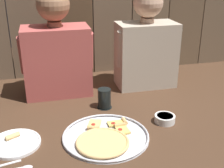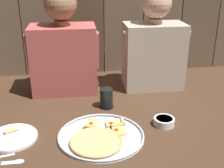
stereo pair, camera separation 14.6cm
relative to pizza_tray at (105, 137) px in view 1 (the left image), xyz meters
name	(u,v)px [view 1 (the left image)]	position (x,y,z in m)	size (l,w,h in m)	color
ground_plane	(123,125)	(0.11, 0.10, -0.01)	(3.20, 3.20, 0.00)	#422B1C
pizza_tray	(105,137)	(0.00, 0.00, 0.00)	(0.39, 0.39, 0.03)	silver
dinner_plate	(15,143)	(-0.39, 0.05, 0.00)	(0.22, 0.22, 0.03)	white
drinking_glass	(104,99)	(0.06, 0.31, 0.04)	(0.08, 0.08, 0.11)	black
dipping_bowl	(165,118)	(0.32, 0.08, 0.01)	(0.10, 0.10, 0.04)	white
table_fork	(2,165)	(-0.43, -0.09, -0.01)	(0.13, 0.04, 0.01)	silver
table_spoon	(21,168)	(-0.36, -0.12, -0.01)	(0.14, 0.03, 0.01)	silver
diner_left	(56,48)	(-0.16, 0.57, 0.27)	(0.42, 0.22, 0.62)	#AD4C47
diner_right	(146,42)	(0.39, 0.57, 0.27)	(0.40, 0.21, 0.62)	#B2A38E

